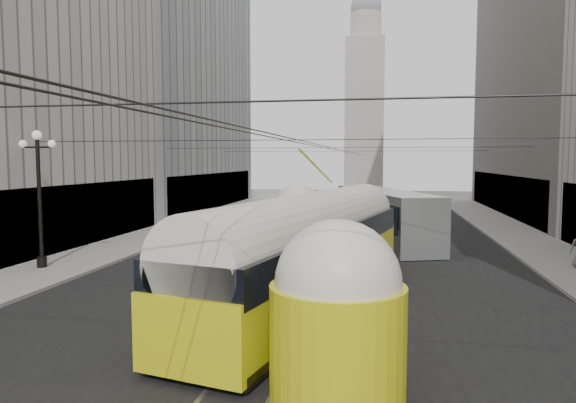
% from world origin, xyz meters
% --- Properties ---
extents(road, '(20.00, 85.00, 0.02)m').
position_xyz_m(road, '(0.00, 32.50, 0.00)').
color(road, black).
rests_on(road, ground).
extents(sidewalk_left, '(4.00, 72.00, 0.15)m').
position_xyz_m(sidewalk_left, '(-12.00, 36.00, 0.07)').
color(sidewalk_left, gray).
rests_on(sidewalk_left, ground).
extents(sidewalk_right, '(4.00, 72.00, 0.15)m').
position_xyz_m(sidewalk_right, '(12.00, 36.00, 0.07)').
color(sidewalk_right, gray).
rests_on(sidewalk_right, ground).
extents(rail_left, '(0.12, 85.00, 0.04)m').
position_xyz_m(rail_left, '(-0.75, 32.50, 0.00)').
color(rail_left, gray).
rests_on(rail_left, ground).
extents(rail_right, '(0.12, 85.00, 0.04)m').
position_xyz_m(rail_right, '(0.75, 32.50, 0.00)').
color(rail_right, gray).
rests_on(rail_right, ground).
extents(building_left_far, '(12.60, 28.60, 28.60)m').
position_xyz_m(building_left_far, '(-19.99, 48.00, 14.31)').
color(building_left_far, '#999999').
rests_on(building_left_far, ground).
extents(building_right_far, '(12.60, 32.60, 32.60)m').
position_xyz_m(building_right_far, '(20.00, 48.00, 16.31)').
color(building_right_far, '#514C47').
rests_on(building_right_far, ground).
extents(distant_tower, '(6.00, 6.00, 31.36)m').
position_xyz_m(distant_tower, '(0.00, 80.00, 14.97)').
color(distant_tower, '#B2AFA8').
rests_on(distant_tower, ground).
extents(lamppost_left_mid, '(1.86, 0.44, 6.37)m').
position_xyz_m(lamppost_left_mid, '(-12.60, 18.00, 3.74)').
color(lamppost_left_mid, black).
rests_on(lamppost_left_mid, sidewalk_left).
extents(catenary, '(25.00, 72.00, 0.23)m').
position_xyz_m(catenary, '(0.12, 31.49, 5.88)').
color(catenary, black).
rests_on(catenary, ground).
extents(streetcar, '(6.26, 17.85, 4.00)m').
position_xyz_m(streetcar, '(0.50, 14.86, 1.95)').
color(streetcar, '#CCC911').
rests_on(streetcar, ground).
extents(city_bus, '(6.72, 13.29, 3.26)m').
position_xyz_m(city_bus, '(3.15, 29.50, 1.78)').
color(city_bus, '#ADAFB2').
rests_on(city_bus, ground).
extents(sedan_white_far, '(3.02, 5.01, 1.48)m').
position_xyz_m(sedan_white_far, '(2.39, 40.04, 0.67)').
color(sedan_white_far, silver).
rests_on(sedan_white_far, ground).
extents(sedan_dark_far, '(2.36, 5.01, 1.54)m').
position_xyz_m(sedan_dark_far, '(-1.53, 48.11, 0.70)').
color(sedan_dark_far, black).
rests_on(sedan_dark_far, ground).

